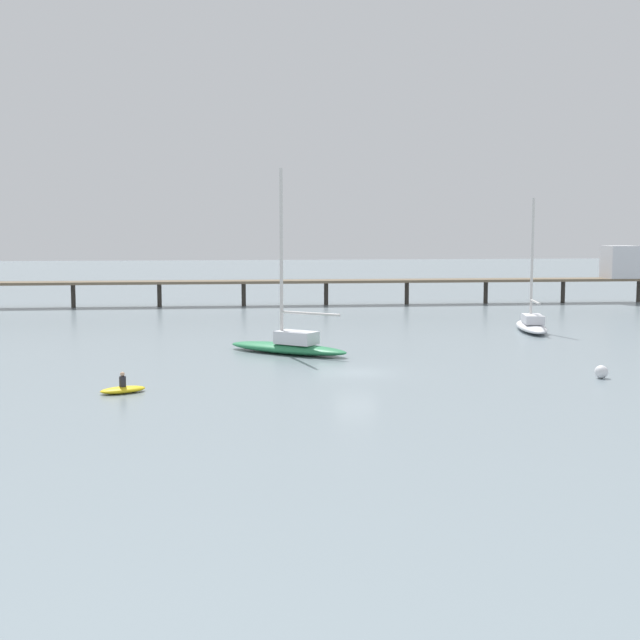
# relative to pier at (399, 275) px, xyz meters

# --- Properties ---
(ground_plane) EXTENTS (400.00, 400.00, 0.00)m
(ground_plane) POSITION_rel_pier_xyz_m (-13.39, -46.76, -3.39)
(ground_plane) COLOR gray
(pier) EXTENTS (87.82, 5.08, 6.79)m
(pier) POSITION_rel_pier_xyz_m (0.00, 0.00, 0.00)
(pier) COLOR brown
(pier) RESTS_ON ground_plane
(sailboat_white) EXTENTS (3.88, 8.81, 11.36)m
(sailboat_white) POSITION_rel_pier_xyz_m (5.23, -27.85, -2.70)
(sailboat_white) COLOR white
(sailboat_white) RESTS_ON ground_plane
(sailboat_green) EXTENTS (8.93, 7.88, 12.91)m
(sailboat_green) POSITION_rel_pier_xyz_m (-16.63, -38.23, -2.65)
(sailboat_green) COLOR #287F4C
(sailboat_green) RESTS_ON ground_plane
(dinghy_yellow) EXTENTS (2.69, 2.00, 1.14)m
(dinghy_yellow) POSITION_rel_pier_xyz_m (-26.81, -51.58, -3.17)
(dinghy_yellow) COLOR yellow
(dinghy_yellow) RESTS_ON ground_plane
(mooring_buoy_inner) EXTENTS (0.77, 0.77, 0.77)m
(mooring_buoy_inner) POSITION_rel_pier_xyz_m (0.52, -50.67, -3.00)
(mooring_buoy_inner) COLOR silver
(mooring_buoy_inner) RESTS_ON ground_plane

